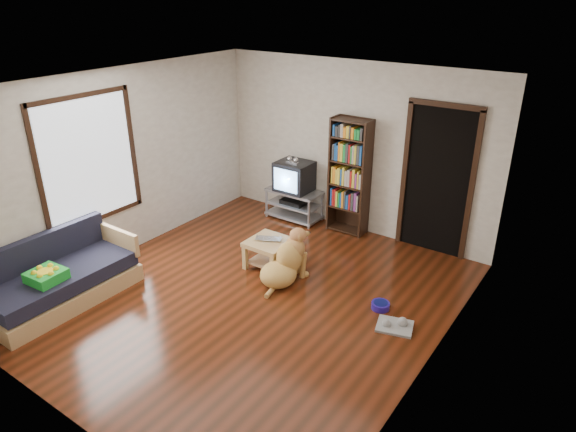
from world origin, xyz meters
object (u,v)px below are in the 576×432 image
Objects in this scene: dog_bowl at (380,306)px; coffee_table at (269,249)px; bookshelf at (350,171)px; sofa at (61,281)px; green_cushion at (46,276)px; tv_stand at (294,203)px; crt_tv at (295,176)px; grey_rag at (395,326)px; dog at (286,263)px; laptop at (268,241)px.

coffee_table is (-1.70, 0.04, 0.24)m from dog_bowl.
bookshelf reaches higher than sofa.
tv_stand is at bearing 73.18° from green_cushion.
tv_stand is at bearing -174.37° from bookshelf.
bookshelf is at bearing 61.11° from green_cushion.
bookshelf is (0.95, 0.07, 0.26)m from crt_tv.
green_cushion is 3.98m from crt_tv.
tv_stand is at bearing 145.99° from dog_bowl.
sofa reaches higher than grey_rag.
tv_stand is at bearing 112.49° from coffee_table.
green_cushion is 4.37m from bookshelf.
dog_bowl is 2.92m from crt_tv.
dog is at bearing 43.78° from sofa.
crt_tv is (-2.63, 1.85, 0.73)m from grey_rag.
laptop is at bearing 172.53° from grey_rag.
green_cushion is at bearing -102.43° from tv_stand.
grey_rag is 0.44× the size of tv_stand.
dog_bowl is 0.12× the size of sofa.
laptop is 0.14m from coffee_table.
green_cushion is 1.69× the size of dog_bowl.
tv_stand is at bearing 121.31° from dog.
grey_rag is 0.22× the size of bookshelf.
coffee_table reaches higher than grey_rag.
tv_stand is (-2.63, 1.83, 0.25)m from grey_rag.
laptop is 0.39× the size of dog.
green_cushion is 0.41× the size of tv_stand.
coffee_table is at bearing -67.80° from crt_tv.
bookshelf is (0.32, 1.66, 0.59)m from laptop.
laptop is 0.61× the size of crt_tv.
crt_tv reaches higher than tv_stand.
dog_bowl is 1.32m from dog.
green_cushion is 0.93× the size of grey_rag.
green_cushion reaches higher than laptop.
green_cushion is 1.05× the size of laptop.
bookshelf is (-1.68, 1.92, 0.99)m from grey_rag.
bookshelf is at bearing 92.76° from dog.
bookshelf is at bearing 5.63° from tv_stand.
tv_stand is at bearing 85.40° from laptop.
green_cushion is at bearing -102.37° from crt_tv.
dog is (0.09, -1.80, -0.73)m from bookshelf.
tv_stand is at bearing 145.29° from grey_rag.
bookshelf reaches higher than dog_bowl.
green_cushion is at bearing -144.40° from dog_bowl.
green_cushion is 2.76m from coffee_table.
bookshelf is at bearing 79.04° from coffee_table.
coffee_table is at bearing 171.69° from grey_rag.
coffee_table reaches higher than dog_bowl.
crt_tv is (0.85, 3.88, 0.26)m from green_cushion.
crt_tv reaches higher than dog_bowl.
grey_rag is at bearing -39.81° from dog_bowl.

